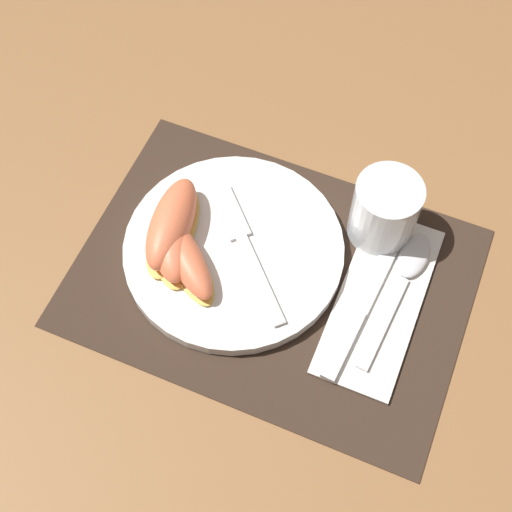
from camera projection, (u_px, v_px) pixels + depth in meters
ground_plane at (273, 278)px, 0.83m from camera, size 3.00×3.00×0.00m
placemat at (273, 277)px, 0.83m from camera, size 0.45×0.32×0.00m
plate at (234, 250)px, 0.83m from camera, size 0.26×0.26×0.02m
juice_glass at (384, 213)px, 0.82m from camera, size 0.08×0.08×0.09m
napkin at (380, 300)px, 0.81m from camera, size 0.09×0.23×0.00m
knife at (365, 301)px, 0.81m from camera, size 0.04×0.22×0.01m
spoon at (406, 273)px, 0.82m from camera, size 0.04×0.19×0.01m
fork at (244, 243)px, 0.83m from camera, size 0.15×0.15×0.00m
citrus_wedge_0 at (172, 224)px, 0.82m from camera, size 0.07×0.14×0.04m
citrus_wedge_1 at (172, 245)px, 0.81m from camera, size 0.09×0.11×0.04m
citrus_wedge_2 at (185, 257)px, 0.80m from camera, size 0.12×0.11×0.03m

